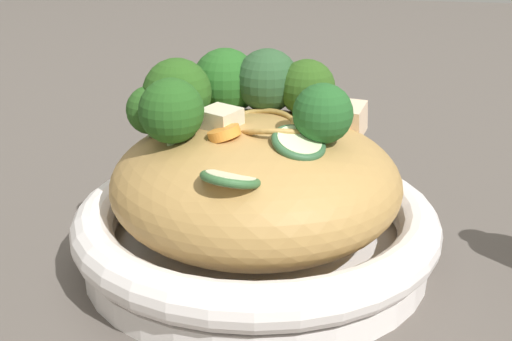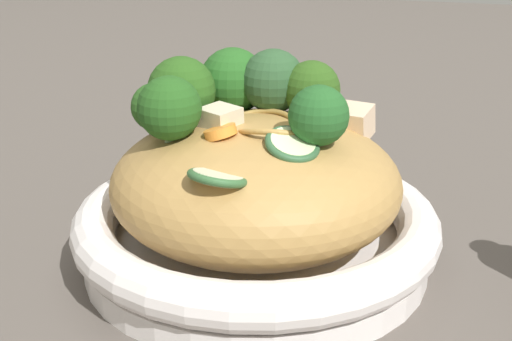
{
  "view_description": "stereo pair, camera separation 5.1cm",
  "coord_description": "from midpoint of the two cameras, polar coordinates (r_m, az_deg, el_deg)",
  "views": [
    {
      "loc": [
        -0.1,
        0.47,
        0.26
      ],
      "look_at": [
        0.0,
        0.0,
        0.07
      ],
      "focal_mm": 49.65,
      "sensor_mm": 36.0,
      "label": 1
    },
    {
      "loc": [
        -0.15,
        0.46,
        0.26
      ],
      "look_at": [
        0.0,
        0.0,
        0.07
      ],
      "focal_mm": 49.65,
      "sensor_mm": 36.0,
      "label": 2
    }
  ],
  "objects": [
    {
      "name": "chicken_chunks",
      "position": [
        0.52,
        1.03,
        4.06
      ],
      "size": [
        0.12,
        0.1,
        0.04
      ],
      "color": "beige",
      "rests_on": "serving_bowl"
    },
    {
      "name": "noodle_heap",
      "position": [
        0.52,
        -2.84,
        -1.0
      ],
      "size": [
        0.21,
        0.21,
        0.1
      ],
      "color": "#AB8246",
      "rests_on": "serving_bowl"
    },
    {
      "name": "ground_plane",
      "position": [
        0.54,
        -2.72,
        -7.37
      ],
      "size": [
        3.0,
        3.0,
        0.0
      ],
      "primitive_type": "plane",
      "color": "#554D47"
    },
    {
      "name": "zucchini_slices",
      "position": [
        0.48,
        -1.48,
        2.22
      ],
      "size": [
        0.09,
        0.18,
        0.03
      ],
      "color": "beige",
      "rests_on": "serving_bowl"
    },
    {
      "name": "serving_bowl",
      "position": [
        0.53,
        -2.77,
        -4.94
      ],
      "size": [
        0.27,
        0.27,
        0.05
      ],
      "color": "white",
      "rests_on": "ground_plane"
    },
    {
      "name": "carrot_coins",
      "position": [
        0.51,
        -4.2,
        3.86
      ],
      "size": [
        0.13,
        0.12,
        0.03
      ],
      "color": "orange",
      "rests_on": "serving_bowl"
    },
    {
      "name": "broccoli_florets",
      "position": [
        0.52,
        -4.9,
        6.05
      ],
      "size": [
        0.18,
        0.14,
        0.07
      ],
      "color": "#8EB86F",
      "rests_on": "serving_bowl"
    }
  ]
}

